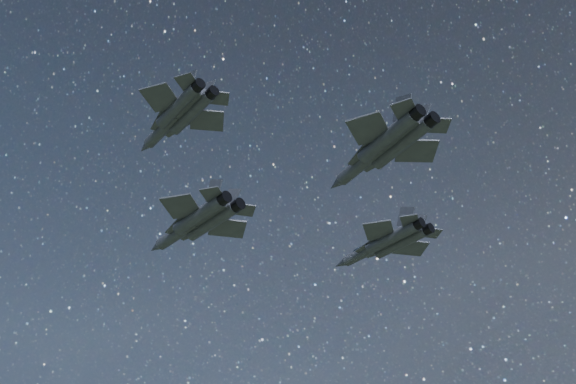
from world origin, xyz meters
The scene contains 4 objects.
jet_lead centered at (-11.64, -5.30, 149.39)m, with size 20.31×14.10×5.10m.
jet_left centered at (4.01, 19.02, 151.76)m, with size 19.16×13.29×4.81m.
jet_right centered at (1.43, -21.86, 150.00)m, with size 15.54×10.61×3.90m.
jet_slot centered at (15.86, -1.16, 151.49)m, with size 19.65×13.18×4.97m.
Camera 1 is at (45.68, -58.57, 99.23)m, focal length 42.00 mm.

